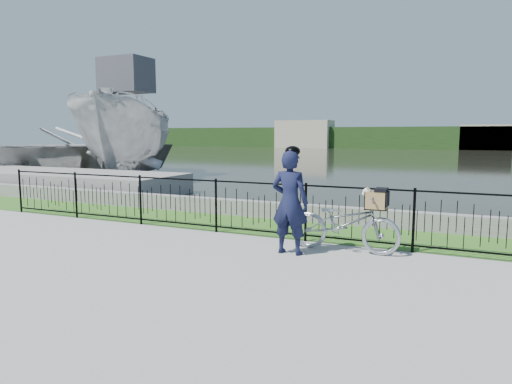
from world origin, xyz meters
The scene contains 13 objects.
ground centered at (0.00, 0.00, 0.00)m, with size 120.00×120.00×0.00m, color gray.
grass_strip centered at (0.00, 2.60, 0.00)m, with size 60.00×2.00×0.01m, color #386A21.
water centered at (0.00, 33.00, 0.00)m, with size 120.00×120.00×0.00m, color #26271D.
quay_wall centered at (0.00, 3.60, 0.20)m, with size 60.00×0.30×0.40m, color gray.
fence centered at (0.00, 1.60, 0.58)m, with size 14.00×0.06×1.15m, color black, non-canonical shape.
far_treeline centered at (0.00, 60.00, 1.50)m, with size 120.00×6.00×3.00m, color #213E18.
far_building_left centered at (-18.00, 58.00, 2.00)m, with size 8.00×4.00×4.00m, color #B0A48D.
far_building_right centered at (6.00, 58.50, 1.60)m, with size 6.00×3.00×3.20m, color #B0A48D.
dock centered at (-10.00, 5.50, 0.35)m, with size 10.00×3.00×0.70m, color gray.
bicycle_rig centered at (1.88, 1.16, 0.53)m, with size 1.97×0.69×1.19m.
cyclist centered at (1.04, 0.60, 0.93)m, with size 0.67×0.45×1.89m.
boat_near centered at (-10.89, 10.60, 2.01)m, with size 7.76×10.43×5.60m.
boat_far centered at (-15.18, 9.98, 1.21)m, with size 12.59×14.12×2.41m.
Camera 1 is at (3.76, -6.75, 2.10)m, focal length 32.00 mm.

